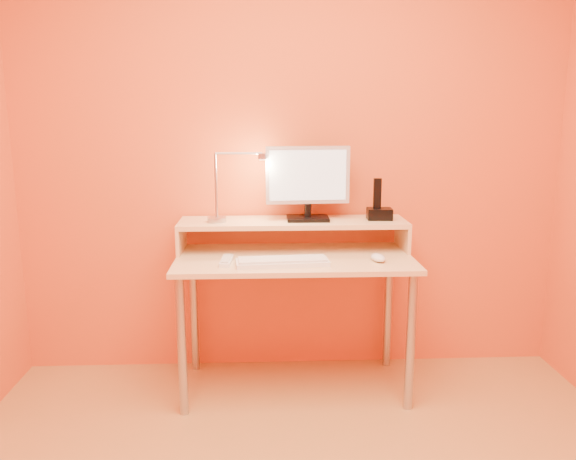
{
  "coord_description": "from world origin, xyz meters",
  "views": [
    {
      "loc": [
        -0.16,
        -1.63,
        1.44
      ],
      "look_at": [
        -0.04,
        1.13,
        0.87
      ],
      "focal_mm": 35.51,
      "sensor_mm": 36.0,
      "label": 1
    }
  ],
  "objects_px": {
    "mouse": "(378,258)",
    "keyboard": "(282,262)",
    "monitor_panel": "(308,175)",
    "remote_control": "(226,261)",
    "lamp_base": "(217,220)",
    "phone_dock": "(379,214)"
  },
  "relations": [
    {
      "from": "monitor_panel",
      "to": "remote_control",
      "type": "height_order",
      "value": "monitor_panel"
    },
    {
      "from": "mouse",
      "to": "monitor_panel",
      "type": "bearing_deg",
      "value": 129.56
    },
    {
      "from": "monitor_panel",
      "to": "lamp_base",
      "type": "height_order",
      "value": "monitor_panel"
    },
    {
      "from": "lamp_base",
      "to": "keyboard",
      "type": "xyz_separation_m",
      "value": [
        0.33,
        -0.28,
        -0.16
      ]
    },
    {
      "from": "keyboard",
      "to": "lamp_base",
      "type": "bearing_deg",
      "value": 135.62
    },
    {
      "from": "monitor_panel",
      "to": "remote_control",
      "type": "bearing_deg",
      "value": -151.42
    },
    {
      "from": "phone_dock",
      "to": "remote_control",
      "type": "bearing_deg",
      "value": -158.78
    },
    {
      "from": "phone_dock",
      "to": "keyboard",
      "type": "distance_m",
      "value": 0.64
    },
    {
      "from": "mouse",
      "to": "remote_control",
      "type": "height_order",
      "value": "mouse"
    },
    {
      "from": "monitor_panel",
      "to": "mouse",
      "type": "xyz_separation_m",
      "value": [
        0.33,
        -0.27,
        -0.38
      ]
    },
    {
      "from": "phone_dock",
      "to": "mouse",
      "type": "bearing_deg",
      "value": -98.19
    },
    {
      "from": "lamp_base",
      "to": "phone_dock",
      "type": "height_order",
      "value": "phone_dock"
    },
    {
      "from": "mouse",
      "to": "keyboard",
      "type": "bearing_deg",
      "value": 174.57
    },
    {
      "from": "remote_control",
      "to": "phone_dock",
      "type": "bearing_deg",
      "value": 20.98
    },
    {
      "from": "lamp_base",
      "to": "phone_dock",
      "type": "relative_size",
      "value": 0.77
    },
    {
      "from": "mouse",
      "to": "remote_control",
      "type": "relative_size",
      "value": 0.58
    },
    {
      "from": "monitor_panel",
      "to": "mouse",
      "type": "height_order",
      "value": "monitor_panel"
    },
    {
      "from": "monitor_panel",
      "to": "phone_dock",
      "type": "bearing_deg",
      "value": -5.31
    },
    {
      "from": "lamp_base",
      "to": "remote_control",
      "type": "bearing_deg",
      "value": -75.13
    },
    {
      "from": "keyboard",
      "to": "mouse",
      "type": "height_order",
      "value": "mouse"
    },
    {
      "from": "mouse",
      "to": "remote_control",
      "type": "xyz_separation_m",
      "value": [
        -0.75,
        0.01,
        -0.01
      ]
    },
    {
      "from": "phone_dock",
      "to": "keyboard",
      "type": "bearing_deg",
      "value": -146.32
    }
  ]
}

